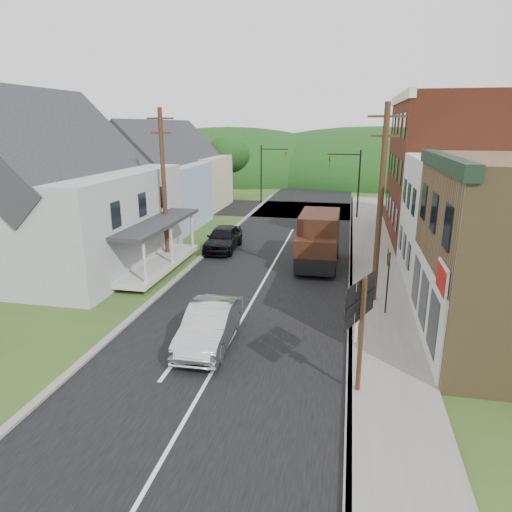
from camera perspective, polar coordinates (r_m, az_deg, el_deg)
The scene contains 24 objects.
ground at distance 19.53m, azimuth -1.96°, elevation -8.30°, with size 120.00×120.00×0.00m, color #2D4719.
road at distance 28.75m, azimuth 2.67°, elevation -0.19°, with size 9.00×90.00×0.02m, color black.
cross_road at distance 45.20m, azimuth 6.06°, elevation 5.76°, with size 60.00×9.00×0.02m, color black.
sidewalk_right at distance 26.56m, azimuth 14.66°, elevation -1.93°, with size 2.80×55.00×0.15m, color slate.
curb_right at distance 26.51m, azimuth 11.75°, elevation -1.78°, with size 0.20×55.00×0.15m, color slate.
curb_left at distance 27.95m, azimuth -7.43°, elevation -0.66°, with size 0.30×55.00×0.12m, color slate.
storefront_white at distance 26.22m, azimuth 27.09°, elevation 3.75°, with size 8.00×7.00×6.50m, color silver.
storefront_red at distance 35.13m, azimuth 23.52°, elevation 9.81°, with size 8.00×12.00×10.00m, color maroon.
house_gray at distance 28.62m, azimuth -23.27°, elevation 7.13°, with size 10.20×12.24×8.35m.
house_blue at distance 37.75m, azimuth -12.45°, elevation 9.10°, with size 7.14×8.16×7.28m.
house_cream at distance 46.24m, azimuth -8.50°, elevation 10.53°, with size 7.14×8.16×7.28m.
utility_pole_right at distance 21.10m, azimuth 15.28°, elevation 6.24°, with size 1.60×0.26×9.00m.
utility_pole_left at distance 27.66m, azimuth -11.45°, elevation 8.72°, with size 1.60×0.26×9.00m.
traffic_signal_right at distance 41.00m, azimuth 11.79°, elevation 9.77°, with size 2.87×0.20×6.00m.
traffic_signal_left at distance 48.72m, azimuth 1.47°, elevation 11.06°, with size 2.87×0.20×6.00m.
tree_left_b at distance 36.29m, azimuth -24.64°, elevation 9.66°, with size 4.80×4.80×6.94m.
tree_left_c at distance 43.96m, azimuth -20.83°, elevation 12.34°, with size 5.80×5.80×8.41m.
tree_left_d at distance 51.11m, azimuth -3.53°, elevation 12.54°, with size 4.80×4.80×6.94m.
forested_ridge at distance 72.84m, azimuth 8.29°, elevation 9.62°, with size 90.00×30.00×16.00m, color #0F3511.
silver_sedan at distance 17.48m, azimuth -5.80°, elevation -8.63°, with size 1.64×4.71×1.55m, color #BBBCC1.
dark_sedan at distance 30.31m, azimuth -4.11°, elevation 2.23°, with size 1.91×4.74×1.62m, color black.
delivery_van at distance 26.94m, azimuth 7.80°, elevation 1.99°, with size 2.32×5.52×3.08m.
route_sign_cluster at distance 14.01m, azimuth 12.94°, elevation -7.61°, with size 0.91×1.96×3.68m.
warning_sign at distance 20.22m, azimuth 16.15°, elevation -1.97°, with size 0.12×0.81×2.92m.
Camera 1 is at (4.20, -17.27, 8.08)m, focal length 32.00 mm.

